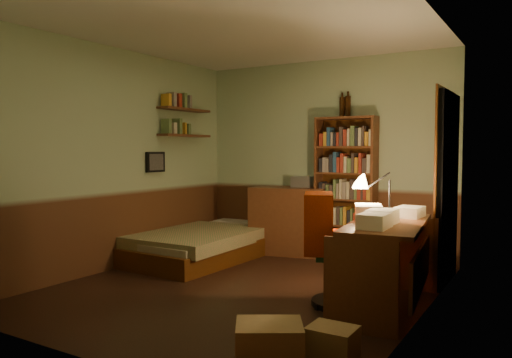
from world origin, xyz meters
The scene contains 24 objects.
floor centered at (0.00, 0.00, -0.01)m, with size 3.50×4.00×0.02m, color black.
ceiling centered at (0.00, 0.00, 2.61)m, with size 3.50×4.00×0.02m, color silver.
wall_back centered at (0.00, 2.01, 1.30)m, with size 3.50×0.02×2.60m, color #9CB58B.
wall_left centered at (-1.76, 0.00, 1.30)m, with size 0.02×4.00×2.60m, color #9CB58B.
wall_right centered at (1.76, 0.00, 1.30)m, with size 0.02×4.00×2.60m, color #9CB58B.
wall_front centered at (0.00, -2.01, 1.30)m, with size 3.50×0.02×2.60m, color #9CB58B.
doorway centered at (1.72, 1.30, 1.00)m, with size 0.06×0.90×2.00m, color black.
door_trim centered at (1.69, 1.30, 1.00)m, with size 0.02×0.98×2.08m, color #48240B.
bed centered at (-1.19, 0.97, 0.32)m, with size 1.14×2.14×0.64m, color olive.
dresser centered at (-0.39, 1.76, 0.45)m, with size 1.01×0.51×0.90m, color #552D18.
mini_stereo centered at (-0.25, 1.89, 0.97)m, with size 0.27×0.21×0.14m, color #B2B2B7.
bookshelf centered at (0.38, 1.85, 0.91)m, with size 0.78×0.24×1.83m, color #552D18.
bottle_left centered at (0.28, 1.96, 1.96)m, with size 0.07×0.07×0.26m, color black.
bottle_right centered at (0.36, 1.96, 1.96)m, with size 0.07×0.07×0.27m, color black.
desk centered at (1.44, 0.10, 0.39)m, with size 0.60×1.44×0.77m, color #552D18.
paper_stack centered at (1.23, 0.19, 0.84)m, with size 0.24×0.32×0.13m, color silver.
desk_lamp centered at (1.36, 0.42, 1.06)m, with size 0.17×0.17×0.58m, color black.
office_chair centered at (1.06, -0.03, 0.51)m, with size 0.51×0.44×1.01m, color #224D28.
red_jacket centered at (0.80, 0.05, 1.28)m, with size 0.25×0.45×0.53m, color #AD2C00.
wall_shelf_lower centered at (-1.64, 1.10, 1.60)m, with size 0.20×0.90×0.03m, color #552D18.
wall_shelf_upper centered at (-1.64, 1.10, 1.95)m, with size 0.20×0.90×0.03m, color #552D18.
framed_picture centered at (-1.72, 0.60, 1.25)m, with size 0.04×0.32×0.26m, color black.
cardboard_box_a centered at (1.17, -1.53, 0.16)m, with size 0.42×0.33×0.31m, color #A38755.
cardboard_box_b centered at (1.44, -1.15, 0.11)m, with size 0.31×0.26×0.22m, color #A38755.
Camera 1 is at (2.69, -4.21, 1.40)m, focal length 35.00 mm.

